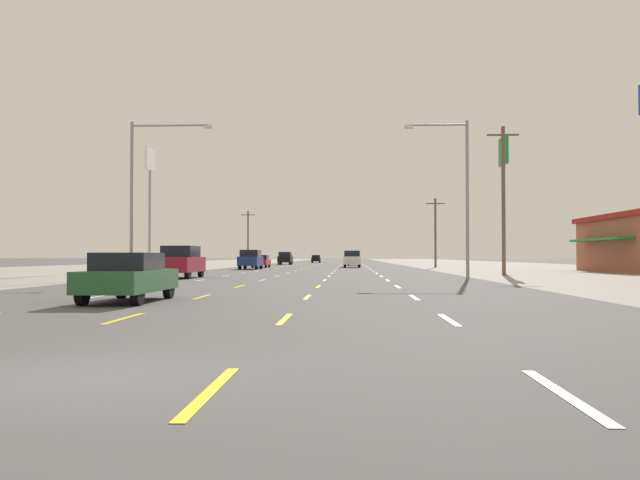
{
  "coord_description": "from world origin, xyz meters",
  "views": [
    {
      "loc": [
        3.15,
        -7.1,
        1.37
      ],
      "look_at": [
        0.72,
        46.42,
        2.66
      ],
      "focal_mm": 36.92,
      "sensor_mm": 36.0,
      "label": 1
    }
  ],
  "objects_px": {
    "suv_far_left_near": "(181,261)",
    "sedan_inner_left_nearest": "(129,276)",
    "sedan_far_left_midfar": "(261,261)",
    "sedan_inner_right_distant_a": "(353,259)",
    "hatchback_inner_left_distant_b": "(316,259)",
    "pole_sign_right_row_1": "(504,168)",
    "sedan_inner_right_farther": "(354,260)",
    "streetlight_left_row_0": "(141,185)",
    "streetlight_right_row_0": "(461,187)",
    "pole_sign_left_row_1": "(150,177)",
    "suv_far_left_mid": "(251,259)",
    "suv_inner_right_far": "(352,259)",
    "suv_far_left_farthest": "(285,258)"
  },
  "relations": [
    {
      "from": "pole_sign_left_row_1",
      "to": "streetlight_right_row_0",
      "type": "height_order",
      "value": "pole_sign_left_row_1"
    },
    {
      "from": "suv_far_left_near",
      "to": "streetlight_right_row_0",
      "type": "bearing_deg",
      "value": -2.05
    },
    {
      "from": "sedan_far_left_midfar",
      "to": "sedan_inner_right_farther",
      "type": "bearing_deg",
      "value": 55.93
    },
    {
      "from": "sedan_inner_left_nearest",
      "to": "pole_sign_left_row_1",
      "type": "xyz_separation_m",
      "value": [
        -10.95,
        37.44,
        7.51
      ]
    },
    {
      "from": "sedan_inner_left_nearest",
      "to": "hatchback_inner_left_distant_b",
      "type": "distance_m",
      "value": 109.23
    },
    {
      "from": "streetlight_right_row_0",
      "to": "sedan_inner_right_farther",
      "type": "bearing_deg",
      "value": 96.46
    },
    {
      "from": "suv_far_left_near",
      "to": "streetlight_left_row_0",
      "type": "distance_m",
      "value": 5.23
    },
    {
      "from": "suv_far_left_mid",
      "to": "suv_inner_right_far",
      "type": "xyz_separation_m",
      "value": [
        10.37,
        11.22,
        0.0
      ]
    },
    {
      "from": "sedan_inner_left_nearest",
      "to": "sedan_inner_right_farther",
      "type": "bearing_deg",
      "value": 84.43
    },
    {
      "from": "hatchback_inner_left_distant_b",
      "to": "pole_sign_right_row_1",
      "type": "distance_m",
      "value": 79.64
    },
    {
      "from": "suv_far_left_near",
      "to": "sedan_inner_left_nearest",
      "type": "bearing_deg",
      "value": -79.6
    },
    {
      "from": "suv_far_left_mid",
      "to": "sedan_far_left_midfar",
      "type": "relative_size",
      "value": 1.09
    },
    {
      "from": "suv_far_left_near",
      "to": "sedan_inner_right_distant_a",
      "type": "distance_m",
      "value": 75.83
    },
    {
      "from": "suv_far_left_mid",
      "to": "sedan_inner_left_nearest",
      "type": "bearing_deg",
      "value": -85.72
    },
    {
      "from": "hatchback_inner_left_distant_b",
      "to": "pole_sign_left_row_1",
      "type": "relative_size",
      "value": 0.36
    },
    {
      "from": "hatchback_inner_left_distant_b",
      "to": "sedan_inner_right_distant_a",
      "type": "bearing_deg",
      "value": -61.86
    },
    {
      "from": "streetlight_left_row_0",
      "to": "sedan_far_left_midfar",
      "type": "bearing_deg",
      "value": 86.4
    },
    {
      "from": "suv_inner_right_far",
      "to": "streetlight_right_row_0",
      "type": "distance_m",
      "value": 39.23
    },
    {
      "from": "sedan_far_left_midfar",
      "to": "pole_sign_right_row_1",
      "type": "bearing_deg",
      "value": -48.36
    },
    {
      "from": "suv_far_left_near",
      "to": "streetlight_left_row_0",
      "type": "height_order",
      "value": "streetlight_left_row_0"
    },
    {
      "from": "suv_far_left_mid",
      "to": "suv_inner_right_far",
      "type": "relative_size",
      "value": 1.0
    },
    {
      "from": "sedan_inner_left_nearest",
      "to": "suv_far_left_farthest",
      "type": "relative_size",
      "value": 0.92
    },
    {
      "from": "hatchback_inner_left_distant_b",
      "to": "sedan_inner_right_farther",
      "type": "bearing_deg",
      "value": -78.62
    },
    {
      "from": "suv_far_left_mid",
      "to": "sedan_inner_right_distant_a",
      "type": "relative_size",
      "value": 1.09
    },
    {
      "from": "sedan_inner_right_distant_a",
      "to": "pole_sign_left_row_1",
      "type": "xyz_separation_m",
      "value": [
        -18.12,
        -58.34,
        7.51
      ]
    },
    {
      "from": "suv_far_left_farthest",
      "to": "hatchback_inner_left_distant_b",
      "type": "bearing_deg",
      "value": 82.92
    },
    {
      "from": "sedan_inner_left_nearest",
      "to": "sedan_inner_right_farther",
      "type": "distance_m",
      "value": 73.81
    },
    {
      "from": "suv_far_left_mid",
      "to": "pole_sign_right_row_1",
      "type": "height_order",
      "value": "pole_sign_right_row_1"
    },
    {
      "from": "sedan_inner_left_nearest",
      "to": "streetlight_left_row_0",
      "type": "distance_m",
      "value": 21.61
    },
    {
      "from": "sedan_inner_right_farther",
      "to": "suv_far_left_farthest",
      "type": "height_order",
      "value": "suv_far_left_farthest"
    },
    {
      "from": "sedan_inner_right_farther",
      "to": "pole_sign_left_row_1",
      "type": "height_order",
      "value": "pole_sign_left_row_1"
    },
    {
      "from": "pole_sign_right_row_1",
      "to": "streetlight_right_row_0",
      "type": "distance_m",
      "value": 13.4
    },
    {
      "from": "pole_sign_right_row_1",
      "to": "hatchback_inner_left_distant_b",
      "type": "bearing_deg",
      "value": 103.52
    },
    {
      "from": "sedan_far_left_midfar",
      "to": "pole_sign_right_row_1",
      "type": "xyz_separation_m",
      "value": [
        22.31,
        -25.1,
        7.45
      ]
    },
    {
      "from": "sedan_far_left_midfar",
      "to": "sedan_inner_right_distant_a",
      "type": "distance_m",
      "value": 40.08
    },
    {
      "from": "streetlight_right_row_0",
      "to": "suv_far_left_near",
      "type": "bearing_deg",
      "value": 177.95
    },
    {
      "from": "sedan_far_left_midfar",
      "to": "pole_sign_left_row_1",
      "type": "relative_size",
      "value": 0.42
    },
    {
      "from": "hatchback_inner_left_distant_b",
      "to": "streetlight_right_row_0",
      "type": "bearing_deg",
      "value": -81.55
    },
    {
      "from": "sedan_far_left_midfar",
      "to": "suv_inner_right_far",
      "type": "height_order",
      "value": "suv_inner_right_far"
    },
    {
      "from": "suv_far_left_near",
      "to": "sedan_far_left_midfar",
      "type": "relative_size",
      "value": 1.09
    },
    {
      "from": "sedan_inner_right_farther",
      "to": "streetlight_right_row_0",
      "type": "xyz_separation_m",
      "value": [
        6.04,
        -53.33,
        4.7
      ]
    },
    {
      "from": "pole_sign_right_row_1",
      "to": "streetlight_left_row_0",
      "type": "height_order",
      "value": "pole_sign_right_row_1"
    },
    {
      "from": "pole_sign_left_row_1",
      "to": "pole_sign_right_row_1",
      "type": "bearing_deg",
      "value": -10.21
    },
    {
      "from": "suv_far_left_near",
      "to": "pole_sign_right_row_1",
      "type": "height_order",
      "value": "pole_sign_right_row_1"
    },
    {
      "from": "pole_sign_right_row_1",
      "to": "streetlight_left_row_0",
      "type": "bearing_deg",
      "value": -154.04
    },
    {
      "from": "sedan_inner_right_farther",
      "to": "sedan_inner_right_distant_a",
      "type": "bearing_deg",
      "value": 90.0
    },
    {
      "from": "sedan_inner_right_distant_a",
      "to": "pole_sign_right_row_1",
      "type": "relative_size",
      "value": 0.42
    },
    {
      "from": "sedan_inner_right_distant_a",
      "to": "sedan_inner_right_farther",
      "type": "bearing_deg",
      "value": -90.0
    },
    {
      "from": "sedan_far_left_midfar",
      "to": "streetlight_right_row_0",
      "type": "bearing_deg",
      "value": -65.36
    },
    {
      "from": "streetlight_right_row_0",
      "to": "suv_inner_right_far",
      "type": "bearing_deg",
      "value": 99.4
    }
  ]
}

